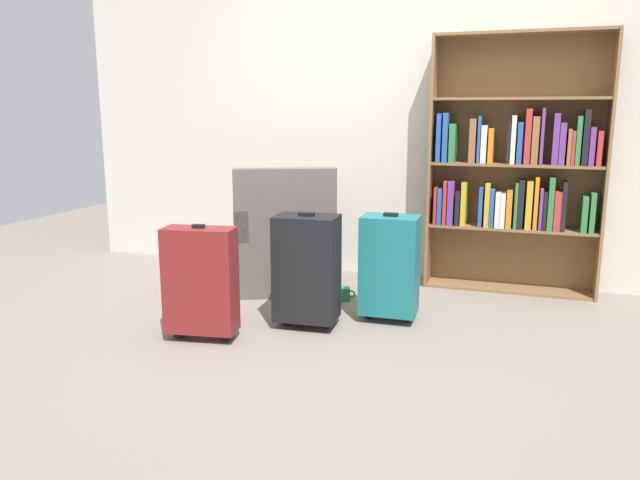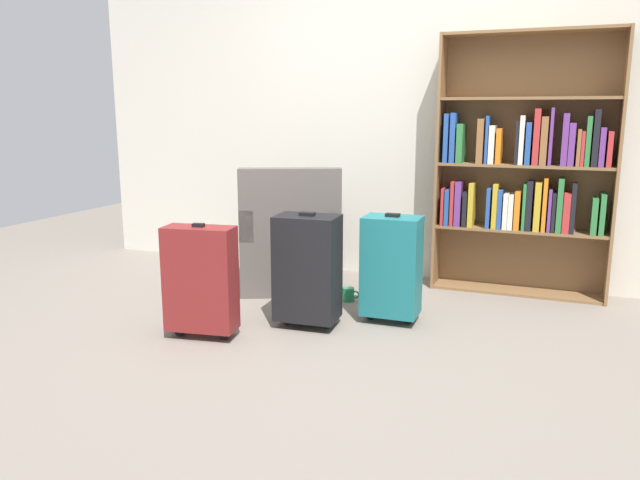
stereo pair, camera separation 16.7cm
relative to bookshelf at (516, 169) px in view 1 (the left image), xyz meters
The scene contains 8 objects.
ground_plane 2.07m from the bookshelf, 119.17° to the right, with size 9.28×9.28×0.00m, color slate.
back_wall 1.02m from the bookshelf, 168.78° to the left, with size 5.30×0.10×2.60m, color beige.
bookshelf is the anchor object (origin of this frame).
armchair 1.74m from the bookshelf, 163.80° to the right, with size 0.92×0.92×0.90m.
mug 1.50m from the bookshelf, 148.28° to the right, with size 0.12×0.08×0.10m.
suitcase_teal 1.28m from the bookshelf, 125.90° to the right, with size 0.35×0.24×0.68m.
suitcase_black 1.74m from the bookshelf, 132.93° to the right, with size 0.38×0.27×0.70m.
suitcase_dark_red 2.35m from the bookshelf, 135.26° to the right, with size 0.42×0.24×0.67m.
Camera 1 is at (0.99, -2.93, 1.28)m, focal length 34.71 mm.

